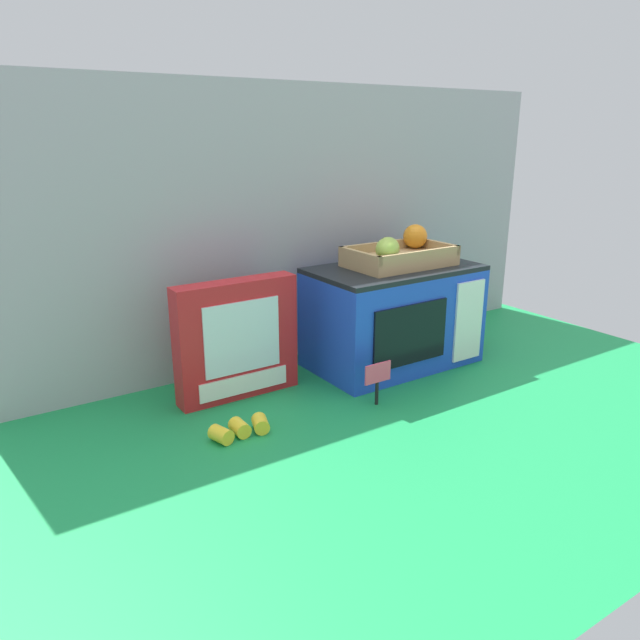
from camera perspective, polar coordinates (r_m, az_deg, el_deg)
ground_plane at (r=1.56m, az=2.21°, el=-4.96°), size 1.70×1.70×0.00m
display_back_panel at (r=1.61m, az=-1.60°, el=8.95°), size 1.61×0.03×0.71m
toy_microwave at (r=1.59m, az=6.92°, el=0.39°), size 0.43×0.26×0.26m
food_groups_crate at (r=1.57m, az=7.55°, el=6.18°), size 0.27×0.17×0.09m
cookie_set_box at (r=1.39m, az=-7.84°, el=-1.85°), size 0.29×0.06×0.28m
price_sign at (r=1.36m, az=5.46°, el=-5.40°), size 0.07×0.01×0.10m
loose_toy_banana at (r=1.25m, az=-7.50°, el=-10.13°), size 0.13×0.06×0.03m
loose_toy_apple at (r=1.81m, az=14.12°, el=-1.29°), size 0.06×0.06×0.06m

